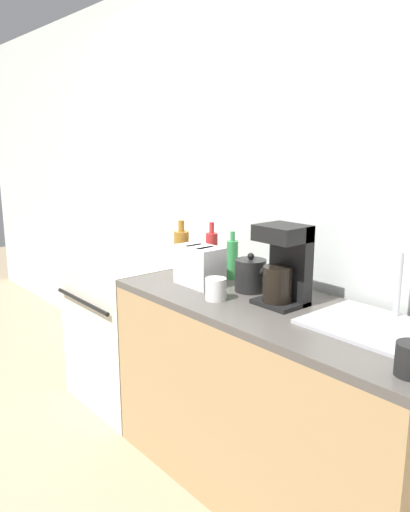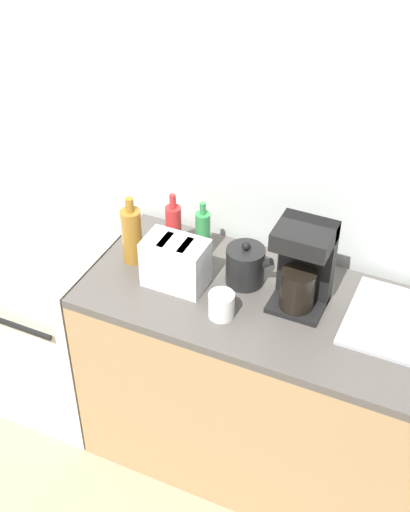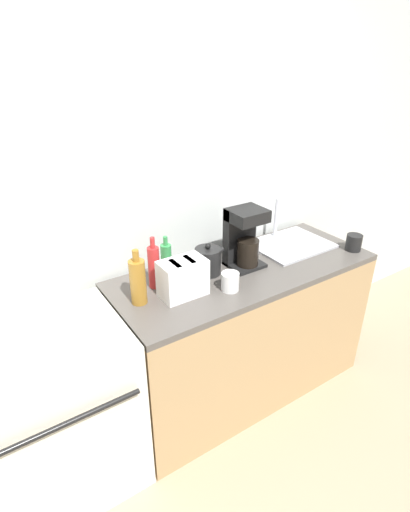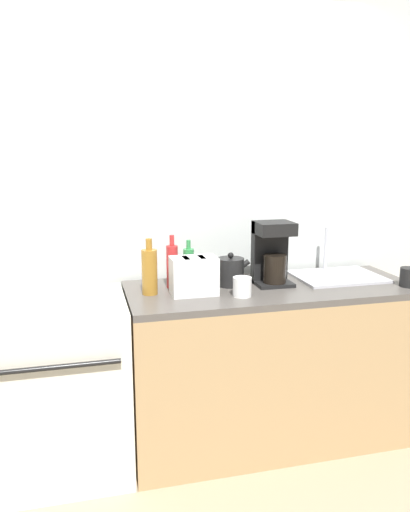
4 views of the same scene
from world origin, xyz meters
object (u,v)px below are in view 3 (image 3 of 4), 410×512
object	(u,v)px
bottle_green	(166,261)
cup_white	(230,282)
stove	(59,411)
bottle_red	(154,267)
toaster	(183,278)
kettle	(208,261)
cup_black	(354,243)
bottle_amber	(138,281)
coffee_maker	(244,237)

from	to	relation	value
bottle_green	cup_white	bearing A→B (deg)	-54.71
stove	bottle_red	bearing A→B (deg)	11.65
bottle_green	toaster	bearing A→B (deg)	-94.77
bottle_green	bottle_red	bearing A→B (deg)	-152.43
kettle	cup_white	size ratio (longest dim) A/B	1.87
bottle_red	cup_black	xyz separation A→B (m)	(1.28, -0.30, -0.07)
cup_black	stove	bearing A→B (deg)	175.00
kettle	toaster	distance (m)	0.27
cup_black	bottle_green	bearing A→B (deg)	163.40
cup_white	bottle_amber	bearing A→B (deg)	161.14
kettle	cup_black	bearing A→B (deg)	-15.43
kettle	coffee_maker	distance (m)	0.26
toaster	cup_white	bearing A→B (deg)	-22.56
kettle	cup_white	xyz separation A→B (m)	(-0.00, -0.22, -0.03)
cup_white	stove	bearing A→B (deg)	172.62
bottle_amber	bottle_red	size ratio (longest dim) A/B	1.01
stove	kettle	world-z (taller)	kettle
cup_black	kettle	bearing A→B (deg)	164.57
bottle_red	cup_white	bearing A→B (deg)	-38.22
bottle_green	bottle_amber	bearing A→B (deg)	-148.16
bottle_red	coffee_maker	bearing A→B (deg)	-6.17
kettle	cup_white	bearing A→B (deg)	-91.31
bottle_amber	cup_black	xyz separation A→B (m)	(1.41, -0.20, -0.07)
kettle	bottle_amber	bearing A→B (deg)	-172.30
bottle_green	cup_black	bearing A→B (deg)	-16.60
toaster	bottle_red	world-z (taller)	bottle_red
coffee_maker	cup_black	world-z (taller)	coffee_maker
stove	cup_white	bearing A→B (deg)	-7.38
stove	bottle_green	xyz separation A→B (m)	(0.73, 0.18, 0.55)
bottle_red	toaster	bearing A→B (deg)	-60.95
stove	kettle	bearing A→B (deg)	5.77
stove	bottle_green	size ratio (longest dim) A/B	3.63
bottle_green	kettle	bearing A→B (deg)	-21.45
cup_white	bottle_red	bearing A→B (deg)	141.78
coffee_maker	bottle_amber	xyz separation A→B (m)	(-0.69, -0.04, -0.06)
kettle	coffee_maker	bearing A→B (deg)	-6.67
stove	bottle_green	distance (m)	0.93
stove	bottle_red	xyz separation A→B (m)	(0.63, 0.13, 0.57)
stove	cup_black	bearing A→B (deg)	-5.00
bottle_amber	bottle_green	size ratio (longest dim) A/B	1.18
coffee_maker	bottle_green	bearing A→B (deg)	165.88
stove	coffee_maker	distance (m)	1.34
coffee_maker	bottle_amber	bearing A→B (deg)	-177.09
cup_black	coffee_maker	bearing A→B (deg)	161.86
bottle_amber	bottle_green	world-z (taller)	bottle_amber
toaster	bottle_amber	world-z (taller)	bottle_amber
toaster	bottle_green	bearing A→B (deg)	85.23
coffee_maker	cup_white	xyz separation A→B (m)	(-0.24, -0.19, -0.13)
cup_white	toaster	bearing A→B (deg)	157.44
kettle	bottle_red	bearing A→B (deg)	174.19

